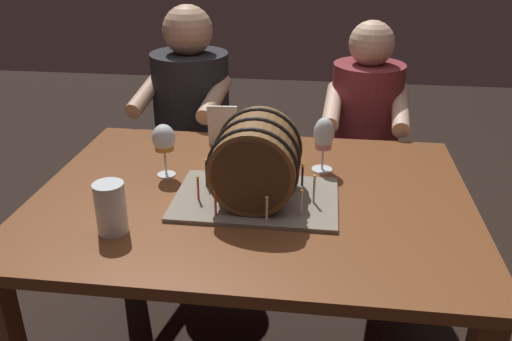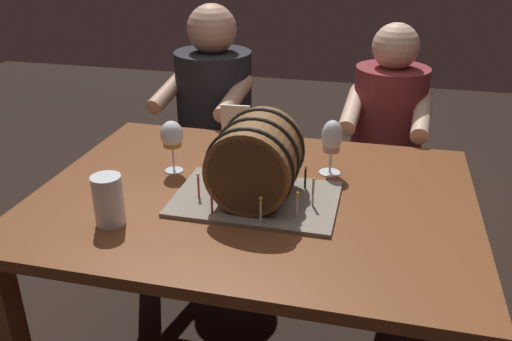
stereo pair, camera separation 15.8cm
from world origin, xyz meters
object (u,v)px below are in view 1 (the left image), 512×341
at_px(wine_glass_rose, 324,137).
at_px(beer_pint, 111,209).
at_px(dining_table, 252,221).
at_px(barrel_cake, 256,163).
at_px(person_seated_left, 193,143).
at_px(wine_glass_red, 256,128).
at_px(menu_card, 223,126).
at_px(person_seated_right, 361,161).
at_px(wine_glass_amber, 164,140).

relative_size(wine_glass_rose, beer_pint, 1.29).
xyz_separation_m(dining_table, beer_pint, (-0.34, -0.27, 0.17)).
relative_size(barrel_cake, person_seated_left, 0.41).
distance_m(wine_glass_red, menu_card, 0.19).
bearing_deg(dining_table, person_seated_right, 64.45).
height_order(barrel_cake, person_seated_right, person_seated_right).
xyz_separation_m(wine_glass_rose, person_seated_right, (0.18, 0.61, -0.35)).
bearing_deg(wine_glass_amber, person_seated_right, 46.25).
distance_m(wine_glass_red, person_seated_right, 0.78).
bearing_deg(barrel_cake, wine_glass_red, 97.14).
bearing_deg(barrel_cake, wine_glass_rose, 51.94).
bearing_deg(dining_table, person_seated_left, 115.57).
height_order(person_seated_left, person_seated_right, person_seated_left).
distance_m(dining_table, barrel_cake, 0.23).
bearing_deg(wine_glass_rose, beer_pint, -139.49).
xyz_separation_m(barrel_cake, wine_glass_red, (-0.04, 0.30, -0.00)).
bearing_deg(person_seated_left, person_seated_right, -0.04).
height_order(wine_glass_rose, person_seated_left, person_seated_left).
xyz_separation_m(dining_table, person_seated_left, (-0.39, 0.82, -0.08)).
bearing_deg(person_seated_left, dining_table, -64.43).
distance_m(wine_glass_amber, person_seated_left, 0.79).
bearing_deg(person_seated_left, beer_pint, -87.53).
bearing_deg(menu_card, dining_table, -70.65).
height_order(barrel_cake, wine_glass_red, barrel_cake).
bearing_deg(menu_card, wine_glass_rose, -28.57).
xyz_separation_m(dining_table, wine_glass_amber, (-0.30, 0.09, 0.22)).
relative_size(wine_glass_amber, beer_pint, 1.23).
relative_size(wine_glass_rose, person_seated_right, 0.16).
xyz_separation_m(beer_pint, person_seated_left, (-0.05, 1.09, -0.25)).
bearing_deg(wine_glass_amber, menu_card, 63.25).
bearing_deg(barrel_cake, beer_pint, -147.89).
relative_size(menu_card, person_seated_left, 0.13).
height_order(wine_glass_red, person_seated_right, person_seated_right).
bearing_deg(wine_glass_rose, wine_glass_amber, -168.11).
height_order(dining_table, menu_card, menu_card).
bearing_deg(wine_glass_amber, barrel_cake, -23.67).
relative_size(dining_table, wine_glass_red, 7.27).
xyz_separation_m(wine_glass_amber, menu_card, (0.14, 0.28, -0.04)).
xyz_separation_m(beer_pint, menu_card, (0.18, 0.64, 0.01)).
height_order(dining_table, wine_glass_amber, wine_glass_amber).
distance_m(wine_glass_rose, wine_glass_amber, 0.52).
height_order(barrel_cake, menu_card, barrel_cake).
xyz_separation_m(beer_pint, person_seated_right, (0.73, 1.09, -0.30)).
height_order(wine_glass_amber, person_seated_right, person_seated_right).
height_order(menu_card, person_seated_left, person_seated_left).
bearing_deg(person_seated_right, person_seated_left, 179.96).
bearing_deg(dining_table, beer_pint, -141.67).
xyz_separation_m(dining_table, barrel_cake, (0.02, -0.05, 0.22)).
height_order(wine_glass_red, menu_card, wine_glass_red).
relative_size(barrel_cake, wine_glass_amber, 2.74).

